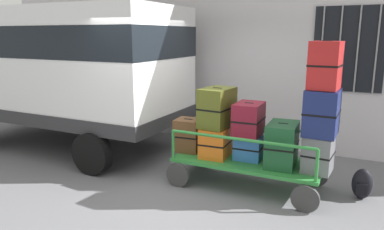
{
  "coord_description": "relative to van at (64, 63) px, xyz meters",
  "views": [
    {
      "loc": [
        2.63,
        -4.8,
        2.26
      ],
      "look_at": [
        0.13,
        0.25,
        1.02
      ],
      "focal_mm": 34.31,
      "sensor_mm": 36.0,
      "label": 1
    }
  ],
  "objects": [
    {
      "name": "suitcase_right_bottom",
      "position": [
        4.97,
        -0.43,
        -1.02
      ],
      "size": [
        0.41,
        0.46,
        0.51
      ],
      "color": "slate",
      "rests_on": "luggage_cart"
    },
    {
      "name": "luggage_cart",
      "position": [
        3.97,
        -0.4,
        -1.35
      ],
      "size": [
        2.24,
        1.01,
        0.42
      ],
      "color": "#2D8438",
      "rests_on": "ground"
    },
    {
      "name": "suitcase_left_bottom",
      "position": [
        2.97,
        -0.38,
        -1.02
      ],
      "size": [
        0.44,
        0.42,
        0.53
      ],
      "color": "brown",
      "rests_on": "luggage_cart"
    },
    {
      "name": "suitcase_right_top",
      "position": [
        4.97,
        -0.4,
        0.17
      ],
      "size": [
        0.41,
        0.45,
        0.63
      ],
      "color": "#B21E1E",
      "rests_on": "suitcase_right_middle"
    },
    {
      "name": "ground_plane",
      "position": [
        2.91,
        -0.66,
        -1.69
      ],
      "size": [
        40.0,
        40.0,
        0.0
      ],
      "primitive_type": "plane",
      "color": "slate"
    },
    {
      "name": "building_wall",
      "position": [
        2.91,
        1.85,
        0.8
      ],
      "size": [
        12.0,
        0.38,
        5.0
      ],
      "color": "silver",
      "rests_on": "ground"
    },
    {
      "name": "van",
      "position": [
        0.0,
        0.0,
        0.0
      ],
      "size": [
        4.83,
        2.22,
        2.75
      ],
      "color": "white",
      "rests_on": "ground"
    },
    {
      "name": "cart_railing",
      "position": [
        3.97,
        -0.4,
        -0.91
      ],
      "size": [
        2.13,
        0.87,
        0.45
      ],
      "color": "#2D8438",
      "rests_on": "luggage_cart"
    },
    {
      "name": "suitcase_right_middle",
      "position": [
        4.97,
        -0.37,
        -0.46
      ],
      "size": [
        0.44,
        0.57,
        0.63
      ],
      "color": "navy",
      "rests_on": "suitcase_right_bottom"
    },
    {
      "name": "suitcase_midright_bottom",
      "position": [
        4.47,
        -0.4,
        -0.97
      ],
      "size": [
        0.44,
        0.66,
        0.62
      ],
      "color": "#194C28",
      "rests_on": "luggage_cart"
    },
    {
      "name": "suitcase_center_bottom",
      "position": [
        3.97,
        -0.39,
        -1.09
      ],
      "size": [
        0.41,
        0.31,
        0.39
      ],
      "color": "#3372C6",
      "rests_on": "luggage_cart"
    },
    {
      "name": "backpack",
      "position": [
        5.55,
        -0.12,
        -1.47
      ],
      "size": [
        0.27,
        0.22,
        0.44
      ],
      "color": "black",
      "rests_on": "ground"
    },
    {
      "name": "suitcase_midleft_bottom",
      "position": [
        3.47,
        -0.39,
        -1.05
      ],
      "size": [
        0.44,
        0.65,
        0.46
      ],
      "color": "orange",
      "rests_on": "luggage_cart"
    },
    {
      "name": "suitcase_midleft_middle",
      "position": [
        3.47,
        -0.41,
        -0.52
      ],
      "size": [
        0.46,
        0.62,
        0.6
      ],
      "color": "#4C5119",
      "rests_on": "suitcase_midleft_bottom"
    },
    {
      "name": "suitcase_center_middle",
      "position": [
        3.97,
        -0.41,
        -0.65
      ],
      "size": [
        0.4,
        0.54,
        0.49
      ],
      "color": "maroon",
      "rests_on": "suitcase_center_bottom"
    }
  ]
}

